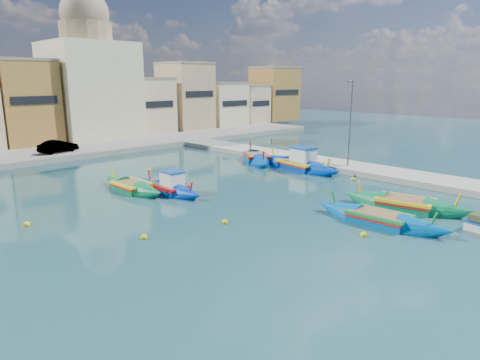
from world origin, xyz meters
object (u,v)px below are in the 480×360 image
quay_street_lamp (350,123)px  luzzu_cyan_south (405,205)px  church_block (89,76)px  luzzu_blue_south (379,220)px  luzzu_cyan_mid (256,159)px  luzzu_blue_cabin (170,189)px  luzzu_turquoise_cabin (299,165)px  luzzu_green (132,188)px

quay_street_lamp → luzzu_cyan_south: quay_street_lamp is taller
church_block → luzzu_blue_south: size_ratio=2.27×
luzzu_blue_south → quay_street_lamp: bearing=39.0°
church_block → luzzu_cyan_mid: church_block is taller
luzzu_blue_cabin → luzzu_cyan_south: luzzu_blue_cabin is taller
luzzu_turquoise_cabin → luzzu_blue_south: bearing=-124.8°
luzzu_turquoise_cabin → luzzu_blue_cabin: 13.41m
church_block → quay_street_lamp: 35.04m
luzzu_green → luzzu_cyan_south: size_ratio=0.88×
quay_street_lamp → luzzu_green: quay_street_lamp is taller
luzzu_turquoise_cabin → luzzu_cyan_south: luzzu_turquoise_cabin is taller
quay_street_lamp → luzzu_cyan_mid: 10.10m
luzzu_turquoise_cabin → luzzu_green: bearing=165.9°
luzzu_cyan_south → luzzu_green: bearing=121.7°
luzzu_blue_south → luzzu_cyan_south: bearing=3.5°
quay_street_lamp → luzzu_turquoise_cabin: size_ratio=0.78×
church_block → luzzu_turquoise_cabin: (4.99, -30.45, -8.02)m
luzzu_blue_south → luzzu_cyan_mid: bearing=64.0°
luzzu_blue_cabin → luzzu_blue_south: bearing=-72.0°
church_block → luzzu_turquoise_cabin: church_block is taller
luzzu_cyan_mid → luzzu_cyan_south: size_ratio=1.01×
quay_street_lamp → luzzu_blue_south: 15.03m
luzzu_turquoise_cabin → luzzu_blue_south: 15.41m
luzzu_turquoise_cabin → luzzu_cyan_mid: bearing=89.9°
quay_street_lamp → luzzu_turquoise_cabin: (-2.45, 3.55, -3.94)m
luzzu_blue_cabin → luzzu_cyan_mid: size_ratio=0.83×
luzzu_turquoise_cabin → church_block: bearing=99.3°
luzzu_blue_cabin → luzzu_cyan_mid: luzzu_blue_cabin is taller
church_block → luzzu_turquoise_cabin: 31.88m
luzzu_turquoise_cabin → luzzu_blue_cabin: bearing=174.1°
quay_street_lamp → church_block: bearing=102.3°
quay_street_lamp → luzzu_green: bearing=157.3°
quay_street_lamp → luzzu_green: (-17.50, 7.32, -4.08)m
luzzu_cyan_mid → luzzu_cyan_south: bearing=-105.8°
church_block → luzzu_cyan_south: church_block is taller
quay_street_lamp → luzzu_blue_south: bearing=-141.0°
luzzu_blue_cabin → church_block: bearing=74.0°
luzzu_green → luzzu_blue_south: size_ratio=0.89×
luzzu_cyan_mid → luzzu_blue_south: (-8.79, -18.03, -0.03)m
quay_street_lamp → luzzu_cyan_south: 12.31m
church_block → luzzu_cyan_mid: bearing=-78.7°
luzzu_green → luzzu_cyan_south: luzzu_cyan_south is taller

